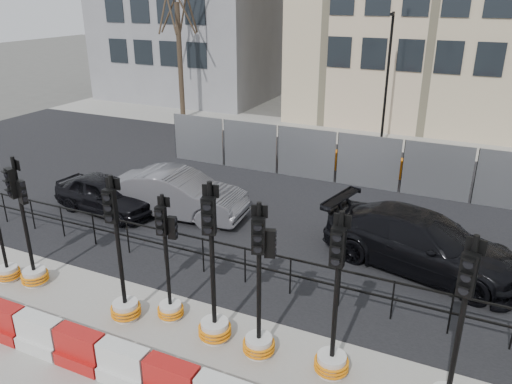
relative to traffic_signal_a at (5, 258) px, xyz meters
The scene contains 18 objects.
ground 5.68m from the traffic_signal_a, 12.18° to the left, with size 120.00×120.00×0.00m, color #51514C.
road 9.90m from the traffic_signal_a, 56.03° to the left, with size 40.00×14.00×0.03m, color black.
sidewalk_far 18.07m from the traffic_signal_a, 72.20° to the left, with size 40.00×4.00×0.02m, color gray.
kerb_railing 6.02m from the traffic_signal_a, 23.42° to the left, with size 18.00×0.04×1.00m.
heras_fencing 12.01m from the traffic_signal_a, 65.23° to the left, with size 14.33×1.72×2.00m.
lamp_post_far 17.45m from the traffic_signal_a, 69.58° to the left, with size 0.12×0.56×6.00m.
barrier_row 5.75m from the traffic_signal_a, 16.25° to the right, with size 16.75×0.50×0.80m.
traffic_signal_a is the anchor object (origin of this frame).
traffic_signal_b 0.81m from the traffic_signal_a, 10.24° to the left, with size 0.66×0.66×3.34m.
traffic_signal_c 3.74m from the traffic_signal_a, ahead, with size 0.67×0.67×3.41m.
traffic_signal_d 4.66m from the traffic_signal_a, ahead, with size 0.59×0.59×2.98m.
traffic_signal_e 5.90m from the traffic_signal_a, ahead, with size 0.70×0.70×3.54m.
traffic_signal_f 6.94m from the traffic_signal_a, ahead, with size 0.66×0.66×3.33m.
traffic_signal_g 8.41m from the traffic_signal_a, ahead, with size 0.67×0.67×3.40m.
traffic_signal_h 10.49m from the traffic_signal_a, ahead, with size 0.68×0.68×3.43m.
car_a 4.43m from the traffic_signal_a, 97.07° to the left, with size 3.86×1.88×1.27m, color black.
car_b 5.45m from the traffic_signal_a, 71.36° to the left, with size 4.67×1.97×1.50m, color #57565C.
car_c 10.61m from the traffic_signal_a, 28.21° to the left, with size 5.54×3.24×1.51m, color black.
Camera 1 is at (4.78, -8.44, 6.80)m, focal length 35.00 mm.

